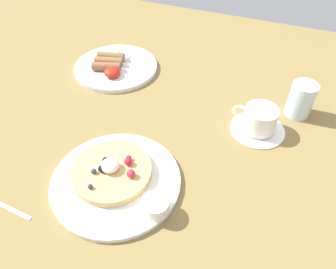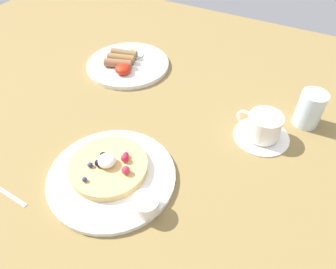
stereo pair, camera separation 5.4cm
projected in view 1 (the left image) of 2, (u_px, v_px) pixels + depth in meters
ground_plane at (160, 142)px, 76.85cm from camera, size 193.36×146.09×3.00cm
pancake_plate at (116, 181)px, 65.87cm from camera, size 27.07×27.07×1.18cm
pancake_with_berries at (112, 171)px, 65.68cm from camera, size 16.73×16.73×4.05cm
syrup_ramekin at (156, 206)px, 59.19cm from camera, size 5.22×5.22×2.97cm
breakfast_plate at (116, 67)px, 96.47cm from camera, size 25.22×25.22×1.30cm
fried_breakfast at (111, 63)px, 94.89cm from camera, size 11.27×15.68×2.79cm
coffee_saucer at (257, 129)px, 77.40cm from camera, size 13.33×13.33×0.72cm
coffee_cup at (259, 118)px, 75.05cm from camera, size 10.94×7.88×5.89cm
water_glass at (301, 100)px, 78.89cm from camera, size 6.23×6.23×9.14cm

